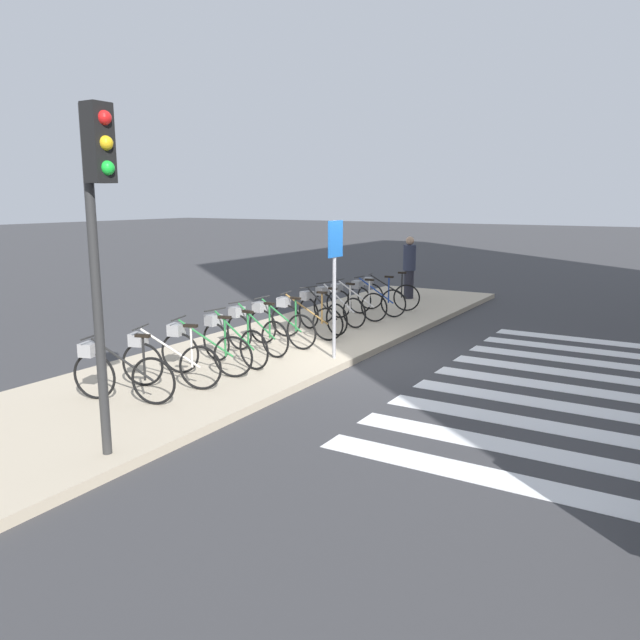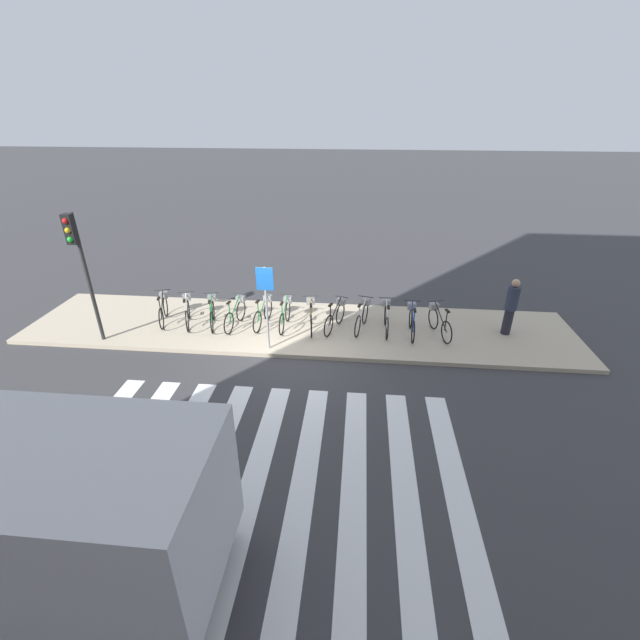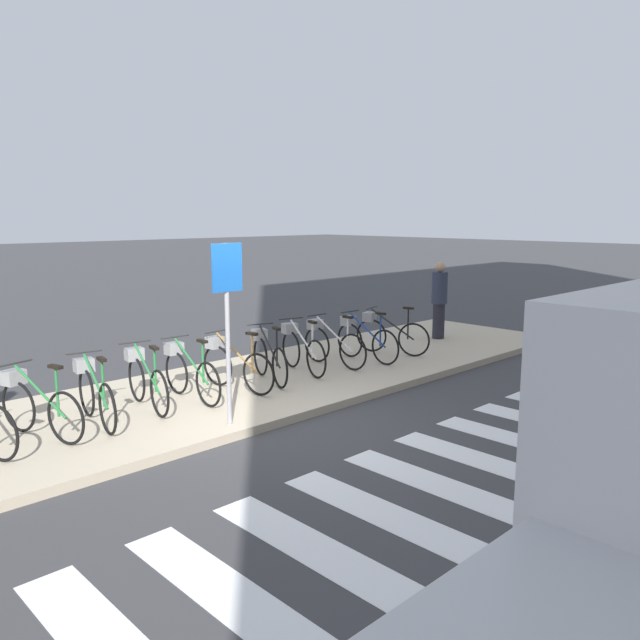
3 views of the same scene
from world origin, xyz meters
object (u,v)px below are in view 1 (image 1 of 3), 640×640
object	(u,v)px
pedestrian	(409,266)
parked_bicycle_10	(372,297)
parked_bicycle_0	(117,371)
parked_bicycle_2	(200,348)
parked_bicycle_4	(253,329)
parked_bicycle_9	(352,301)
parked_bicycle_11	(384,293)
parked_bicycle_8	(336,305)
parked_bicycle_7	(319,311)
parked_bicycle_3	(230,339)
sign_post	(335,266)
parked_bicycle_6	(302,317)
parked_bicycle_1	(165,359)
parked_bicycle_5	(277,323)
traffic_light	(98,210)

from	to	relation	value
pedestrian	parked_bicycle_10	bearing A→B (deg)	-174.70
parked_bicycle_0	parked_bicycle_2	world-z (taller)	same
parked_bicycle_4	parked_bicycle_9	distance (m)	3.63
parked_bicycle_9	parked_bicycle_11	size ratio (longest dim) A/B	1.03
parked_bicycle_8	parked_bicycle_7	bearing A→B (deg)	-175.74
parked_bicycle_7	parked_bicycle_9	xyz separation A→B (m)	(1.47, 0.02, 0.00)
parked_bicycle_3	sign_post	size ratio (longest dim) A/B	0.66
parked_bicycle_10	parked_bicycle_11	xyz separation A→B (m)	(0.76, 0.05, 0.00)
parked_bicycle_3	parked_bicycle_4	size ratio (longest dim) A/B	1.00
parked_bicycle_0	parked_bicycle_4	xyz separation A→B (m)	(3.08, 0.08, 0.00)
parked_bicycle_7	parked_bicycle_0	bearing A→B (deg)	-179.76
parked_bicycle_6	parked_bicycle_7	world-z (taller)	same
parked_bicycle_0	parked_bicycle_7	xyz separation A→B (m)	(5.24, 0.02, 0.00)
parked_bicycle_9	parked_bicycle_1	bearing A→B (deg)	-178.68
parked_bicycle_10	parked_bicycle_1	bearing A→B (deg)	179.97
parked_bicycle_4	pedestrian	size ratio (longest dim) A/B	0.91
pedestrian	sign_post	world-z (taller)	sign_post
parked_bicycle_5	traffic_light	size ratio (longest dim) A/B	0.43
traffic_light	sign_post	world-z (taller)	traffic_light
parked_bicycle_4	parked_bicycle_8	bearing A→B (deg)	0.07
parked_bicycle_9	traffic_light	bearing A→B (deg)	-169.84
parked_bicycle_9	parked_bicycle_3	bearing A→B (deg)	-178.44
pedestrian	traffic_light	bearing A→B (deg)	-172.31
parked_bicycle_10	traffic_light	xyz separation A→B (m)	(-8.69, -1.29, 2.14)
parked_bicycle_5	sign_post	bearing A→B (deg)	-99.96
parked_bicycle_1	parked_bicycle_7	size ratio (longest dim) A/B	1.00
parked_bicycle_5	parked_bicycle_10	xyz separation A→B (m)	(3.69, -0.11, 0.00)
parked_bicycle_9	parked_bicycle_10	bearing A→B (deg)	-11.01
parked_bicycle_0	traffic_light	world-z (taller)	traffic_light
parked_bicycle_7	parked_bicycle_10	size ratio (longest dim) A/B	0.95
parked_bicycle_0	parked_bicycle_9	world-z (taller)	same
parked_bicycle_7	parked_bicycle_3	bearing A→B (deg)	-178.08
parked_bicycle_0	traffic_light	xyz separation A→B (m)	(-1.27, -1.39, 2.14)
parked_bicycle_4	sign_post	xyz separation A→B (m)	(0.42, -1.41, 1.16)
parked_bicycle_8	pedestrian	world-z (taller)	pedestrian
parked_bicycle_2	parked_bicycle_11	xyz separation A→B (m)	(6.64, 0.04, 0.00)
parked_bicycle_0	pedestrian	bearing A→B (deg)	0.88
parked_bicycle_1	parked_bicycle_10	world-z (taller)	same
parked_bicycle_8	parked_bicycle_0	bearing A→B (deg)	-179.24
parked_bicycle_4	pedestrian	xyz separation A→B (m)	(7.08, 0.08, 0.46)
parked_bicycle_6	sign_post	size ratio (longest dim) A/B	0.66
parked_bicycle_5	parked_bicycle_10	distance (m)	3.69
parked_bicycle_2	parked_bicycle_4	xyz separation A→B (m)	(1.53, 0.16, 0.00)
parked_bicycle_9	sign_post	distance (m)	3.67
parked_bicycle_6	parked_bicycle_4	bearing A→B (deg)	175.55
parked_bicycle_6	sign_post	distance (m)	2.01
parked_bicycle_11	traffic_light	bearing A→B (deg)	-171.95
parked_bicycle_8	parked_bicycle_10	world-z (taller)	same
parked_bicycle_2	parked_bicycle_10	xyz separation A→B (m)	(5.88, -0.01, 0.00)
parked_bicycle_2	pedestrian	bearing A→B (deg)	1.60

